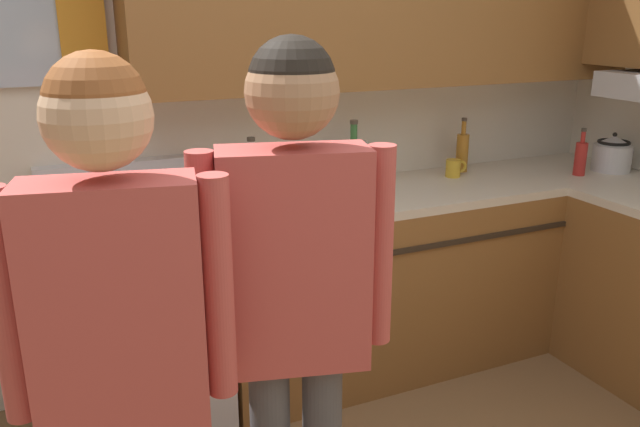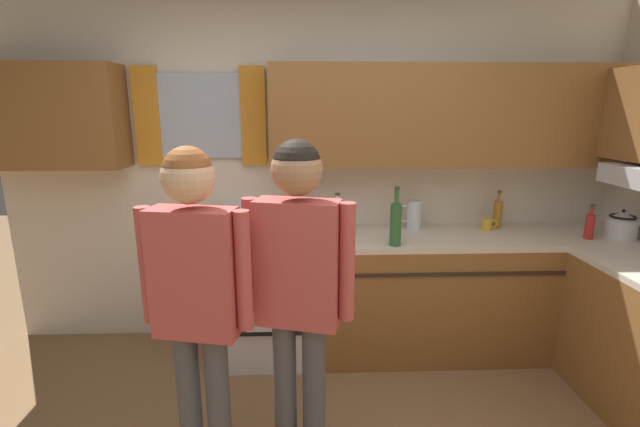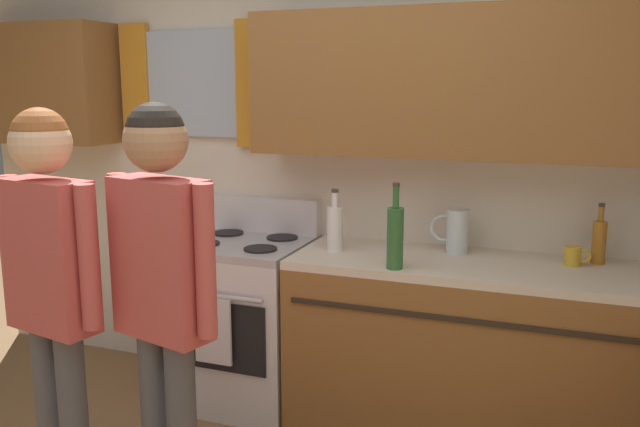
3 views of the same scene
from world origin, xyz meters
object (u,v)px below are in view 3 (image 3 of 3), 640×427
bottle_oil_amber (599,241)px  adult_left (51,271)px  bottle_milk_white (335,227)px  mug_mustard_yellow (573,256)px  bottle_wine_green (395,236)px  water_pitcher (456,231)px  adult_in_plaid (162,275)px  stove_oven (246,318)px

bottle_oil_amber → adult_left: bearing=-144.5°
bottle_milk_white → mug_mustard_yellow: bearing=6.0°
bottle_wine_green → bottle_oil_amber: 0.97m
bottle_milk_white → water_pitcher: bearing=16.0°
bottle_milk_white → adult_in_plaid: bearing=-103.2°
bottle_oil_amber → mug_mustard_yellow: bottle_oil_amber is taller
stove_oven → adult_in_plaid: adult_in_plaid is taller
adult_left → adult_in_plaid: adult_in_plaid is taller
bottle_wine_green → stove_oven: bearing=164.9°
water_pitcher → adult_left: adult_left is taller
stove_oven → adult_in_plaid: size_ratio=0.66×
bottle_wine_green → water_pitcher: bottle_wine_green is taller
bottle_wine_green → bottle_oil_amber: bearing=25.9°
mug_mustard_yellow → adult_in_plaid: 1.87m
water_pitcher → bottle_milk_white: bearing=-164.0°
stove_oven → mug_mustard_yellow: size_ratio=9.15×
mug_mustard_yellow → bottle_milk_white: bearing=-174.0°
stove_oven → bottle_oil_amber: 1.85m
mug_mustard_yellow → water_pitcher: size_ratio=0.55×
adult_left → adult_in_plaid: size_ratio=0.99×
bottle_wine_green → mug_mustard_yellow: (0.76, 0.34, -0.11)m
bottle_milk_white → adult_left: size_ratio=0.19×
adult_left → adult_in_plaid: 0.45m
bottle_milk_white → adult_in_plaid: 1.15m
stove_oven → bottle_wine_green: size_ratio=2.79×
bottle_wine_green → mug_mustard_yellow: 0.84m
stove_oven → adult_left: adult_left is taller
bottle_wine_green → mug_mustard_yellow: size_ratio=3.28×
bottle_milk_white → water_pitcher: size_ratio=1.42×
stove_oven → water_pitcher: (1.10, 0.15, 0.54)m
bottle_oil_amber → adult_left: 2.39m
stove_oven → mug_mustard_yellow: 1.72m
mug_mustard_yellow → adult_left: 2.26m
stove_oven → adult_in_plaid: 1.31m
stove_oven → bottle_milk_white: (0.52, -0.02, 0.55)m
bottle_milk_white → adult_left: adult_left is taller
bottle_milk_white → bottle_wine_green: bearing=-31.3°
stove_oven → mug_mustard_yellow: (1.65, 0.10, 0.48)m
adult_in_plaid → stove_oven: bearing=102.7°
bottle_oil_amber → adult_left: size_ratio=0.17×
bottle_milk_white → mug_mustard_yellow: bottle_milk_white is taller
bottle_oil_amber → water_pitcher: 0.66m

